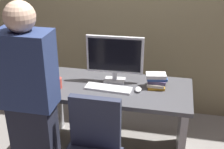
% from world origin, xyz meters
% --- Properties ---
extents(ground_plane, '(9.00, 9.00, 0.00)m').
position_xyz_m(ground_plane, '(0.00, 0.00, 0.00)').
color(ground_plane, gray).
extents(desk, '(1.46, 0.67, 0.72)m').
position_xyz_m(desk, '(0.00, 0.00, 0.50)').
color(desk, '#4C4C51').
rests_on(desk, ground).
extents(person_at_desk, '(0.40, 0.24, 1.64)m').
position_xyz_m(person_at_desk, '(-0.50, -0.66, 0.84)').
color(person_at_desk, '#262838').
rests_on(person_at_desk, ground).
extents(monitor, '(0.54, 0.15, 0.46)m').
position_xyz_m(monitor, '(-0.01, 0.12, 0.98)').
color(monitor, silver).
rests_on(monitor, desk).
extents(keyboard, '(0.44, 0.15, 0.02)m').
position_xyz_m(keyboard, '(-0.03, -0.06, 0.73)').
color(keyboard, white).
rests_on(keyboard, desk).
extents(mouse, '(0.06, 0.10, 0.03)m').
position_xyz_m(mouse, '(0.24, -0.04, 0.74)').
color(mouse, white).
rests_on(mouse, desk).
extents(cup_near_keyboard, '(0.08, 0.08, 0.10)m').
position_xyz_m(cup_near_keyboard, '(-0.50, -0.13, 0.77)').
color(cup_near_keyboard, '#D84C3F').
rests_on(cup_near_keyboard, desk).
extents(book_stack, '(0.21, 0.16, 0.14)m').
position_xyz_m(book_stack, '(0.40, 0.07, 0.79)').
color(book_stack, gold).
rests_on(book_stack, desk).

